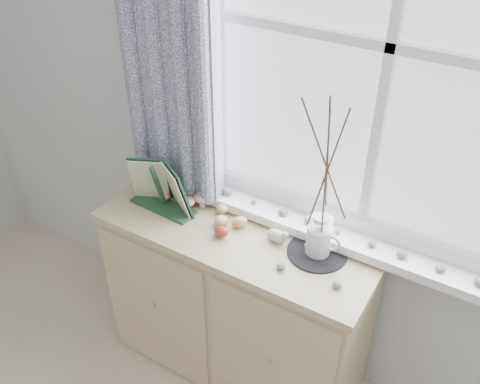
{
  "coord_description": "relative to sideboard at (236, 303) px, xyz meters",
  "views": [
    {
      "loc": [
        0.74,
        0.32,
        2.26
      ],
      "look_at": [
        -0.1,
        1.7,
        1.1
      ],
      "focal_mm": 40.0,
      "sensor_mm": 36.0,
      "label": 1
    }
  ],
  "objects": [
    {
      "name": "crocheted_doily",
      "position": [
        0.34,
        0.06,
        0.43
      ],
      "size": [
        0.24,
        0.24,
        0.01
      ],
      "primitive_type": "cylinder",
      "color": "black",
      "rests_on": "sideboard"
    },
    {
      "name": "songbird_figurine",
      "position": [
        0.17,
        0.04,
        0.45
      ],
      "size": [
        0.12,
        0.05,
        0.06
      ],
      "primitive_type": null,
      "rotation": [
        0.0,
        0.0,
        0.01
      ],
      "color": "beige",
      "rests_on": "sideboard"
    },
    {
      "name": "wooden_eggs",
      "position": [
        -0.06,
        0.02,
        0.45
      ],
      "size": [
        0.16,
        0.17,
        0.07
      ],
      "color": "tan",
      "rests_on": "sideboard"
    },
    {
      "name": "toadstool_cluster",
      "position": [
        -0.29,
        0.07,
        0.47
      ],
      "size": [
        0.22,
        0.15,
        0.09
      ],
      "color": "white",
      "rests_on": "sideboard"
    },
    {
      "name": "sideboard_pebbles",
      "position": [
        0.3,
        0.0,
        0.44
      ],
      "size": [
        0.34,
        0.23,
        0.03
      ],
      "color": "gray",
      "rests_on": "sideboard"
    },
    {
      "name": "twig_pitcher",
      "position": [
        0.34,
        0.06,
        0.84
      ],
      "size": [
        0.28,
        0.28,
        0.73
      ],
      "rotation": [
        0.0,
        0.0,
        0.1
      ],
      "color": "silver",
      "rests_on": "crocheted_doily"
    },
    {
      "name": "botanical_book",
      "position": [
        -0.36,
        -0.05,
        0.54
      ],
      "size": [
        0.35,
        0.15,
        0.24
      ],
      "primitive_type": null,
      "rotation": [
        0.0,
        0.0,
        -0.05
      ],
      "color": "#1E3F29",
      "rests_on": "sideboard"
    },
    {
      "name": "sideboard",
      "position": [
        0.0,
        0.0,
        0.0
      ],
      "size": [
        1.2,
        0.45,
        0.85
      ],
      "color": "tan",
      "rests_on": "ground"
    }
  ]
}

